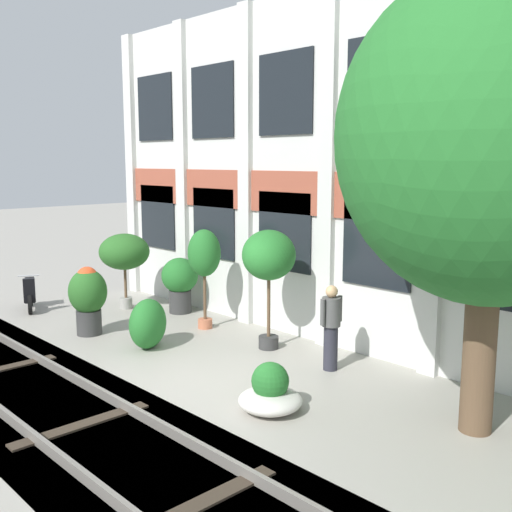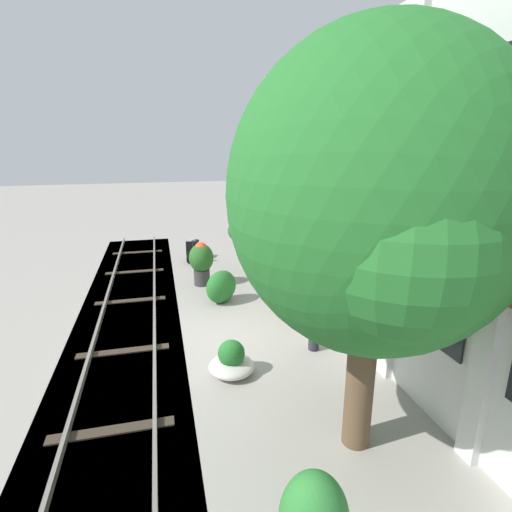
{
  "view_description": "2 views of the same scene",
  "coord_description": "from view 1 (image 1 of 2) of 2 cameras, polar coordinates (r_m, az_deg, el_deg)",
  "views": [
    {
      "loc": [
        7.68,
        -6.24,
        3.76
      ],
      "look_at": [
        -1.02,
        2.03,
        1.85
      ],
      "focal_mm": 42.0,
      "sensor_mm": 36.0,
      "label": 1
    },
    {
      "loc": [
        8.98,
        -1.43,
        4.8
      ],
      "look_at": [
        -1.24,
        1.09,
        1.73
      ],
      "focal_mm": 28.0,
      "sensor_mm": 36.0,
      "label": 2
    }
  ],
  "objects": [
    {
      "name": "ground_plane",
      "position": [
        10.58,
        -4.27,
        -11.79
      ],
      "size": [
        80.0,
        80.0,
        0.0
      ],
      "primitive_type": "plane",
      "color": "#9E998E"
    },
    {
      "name": "apartment_facade",
      "position": [
        12.24,
        7.66,
        8.13
      ],
      "size": [
        14.72,
        0.64,
        7.17
      ],
      "color": "silver",
      "rests_on": "ground"
    },
    {
      "name": "rail_tracks",
      "position": [
        9.4,
        -16.42,
        -15.81
      ],
      "size": [
        22.36,
        2.8,
        0.43
      ],
      "color": "#4C473F",
      "rests_on": "ground"
    },
    {
      "name": "broadleaf_tree",
      "position": [
        8.52,
        21.55,
        9.73
      ],
      "size": [
        4.32,
        4.11,
        6.31
      ],
      "color": "brown",
      "rests_on": "ground"
    },
    {
      "name": "potted_plant_tall_urn",
      "position": [
        13.4,
        -4.95,
        -0.0
      ],
      "size": [
        0.74,
        0.74,
        2.26
      ],
      "color": "#B76647",
      "rests_on": "ground"
    },
    {
      "name": "potted_plant_wide_bowl",
      "position": [
        9.29,
        1.36,
        -12.93
      ],
      "size": [
        0.98,
        0.98,
        0.77
      ],
      "color": "beige",
      "rests_on": "ground"
    },
    {
      "name": "potted_plant_ribbed_drum",
      "position": [
        13.52,
        -15.72,
        -3.62
      ],
      "size": [
        0.83,
        0.83,
        1.5
      ],
      "color": "#333333",
      "rests_on": "ground"
    },
    {
      "name": "potted_plant_terracotta_small",
      "position": [
        15.55,
        -12.43,
        0.31
      ],
      "size": [
        1.27,
        1.27,
        1.94
      ],
      "color": "gray",
      "rests_on": "ground"
    },
    {
      "name": "potted_plant_low_pan",
      "position": [
        11.86,
        1.23,
        -0.23
      ],
      "size": [
        1.07,
        1.07,
        2.42
      ],
      "color": "#333333",
      "rests_on": "ground"
    },
    {
      "name": "potted_plant_fluted_column",
      "position": [
        15.02,
        -7.27,
        -2.33
      ],
      "size": [
        0.91,
        0.91,
        1.38
      ],
      "color": "#333333",
      "rests_on": "ground"
    },
    {
      "name": "scooter_near_curb",
      "position": [
        16.35,
        -20.73,
        -3.27
      ],
      "size": [
        1.3,
        0.74,
        0.98
      ],
      "rotation": [
        0.0,
        0.0,
        5.86
      ],
      "color": "black",
      "rests_on": "ground"
    },
    {
      "name": "resident_by_doorway",
      "position": [
        10.93,
        7.16,
        -6.54
      ],
      "size": [
        0.34,
        0.53,
        1.57
      ],
      "rotation": [
        0.0,
        0.0,
        -0.07
      ],
      "color": "#282833",
      "rests_on": "ground"
    },
    {
      "name": "topiary_hedge",
      "position": [
        12.38,
        -10.26,
        -6.36
      ],
      "size": [
        1.21,
        1.28,
        1.0
      ],
      "primitive_type": "ellipsoid",
      "rotation": [
        0.0,
        0.0,
        5.36
      ],
      "color": "#236B28",
      "rests_on": "ground"
    }
  ]
}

